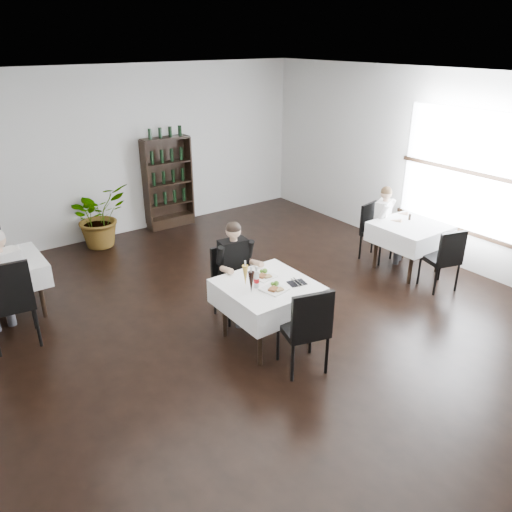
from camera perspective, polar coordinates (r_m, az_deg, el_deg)
The scene contains 22 objects.
room_shell at distance 5.73m, azimuth 3.73°, elevation 4.14°, with size 9.00×9.00×9.00m.
window_right at distance 8.30m, azimuth 22.87°, elevation 8.59°, with size 0.06×2.30×1.85m.
wine_shelf at distance 9.73m, azimuth -9.99°, elevation 8.14°, with size 0.90×0.28×1.75m.
main_table at distance 5.92m, azimuth 1.25°, elevation -4.47°, with size 1.03×1.03×0.77m.
left_table at distance 7.25m, azimuth -26.92°, elevation -1.67°, with size 0.98×0.98×0.77m.
right_table at distance 8.09m, azimuth 17.15°, elevation 2.48°, with size 0.98×0.98×0.77m.
potted_tree at distance 9.14m, azimuth -17.56°, elevation 4.39°, with size 0.99×0.86×1.10m, color #23581E.
main_chair_far at distance 6.52m, azimuth -2.91°, elevation -2.41°, with size 0.46×0.46×0.96m.
main_chair_near at distance 5.42m, azimuth 5.79°, elevation -7.87°, with size 0.58×0.59×1.03m.
left_chair_near at distance 6.45m, azimuth -26.34°, elevation -4.35°, with size 0.58×0.58×1.14m.
right_chair_far at distance 8.44m, azimuth 13.29°, elevation 3.14°, with size 0.49×0.50×0.93m.
right_chair_near at distance 7.63m, azimuth 20.76°, elevation 0.00°, with size 0.54×0.54×0.95m.
diner_main at distance 6.36m, azimuth -2.29°, elevation -0.89°, with size 0.53×0.54×1.32m.
diner_left_near at distance 6.61m, azimuth -27.08°, elevation -2.00°, with size 0.60×0.63×1.44m.
diner_right_far at distance 8.36m, azimuth 14.77°, elevation 4.20°, with size 0.56×0.58×1.24m.
plate_far at distance 6.00m, azimuth 0.85°, elevation -2.24°, with size 0.30×0.30×0.08m.
plate_near at distance 5.70m, azimuth 2.15°, elevation -3.74°, with size 0.31×0.31×0.08m.
pilsner_dark at distance 5.59m, azimuth -0.55°, elevation -3.01°, with size 0.08×0.08×0.32m.
pilsner_lager at distance 5.76m, azimuth -1.23°, elevation -2.19°, with size 0.07×0.07×0.31m.
coke_bottle at distance 5.72m, azimuth 0.05°, elevation -2.66°, with size 0.07×0.07×0.26m.
napkin_cutlery at distance 5.87m, azimuth 4.70°, elevation -3.07°, with size 0.23×0.22×0.02m.
pepper_mill at distance 8.22m, azimuth 17.16°, elevation 4.29°, with size 0.04×0.04×0.10m, color black.
Camera 1 is at (-3.45, -4.14, 3.44)m, focal length 35.00 mm.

